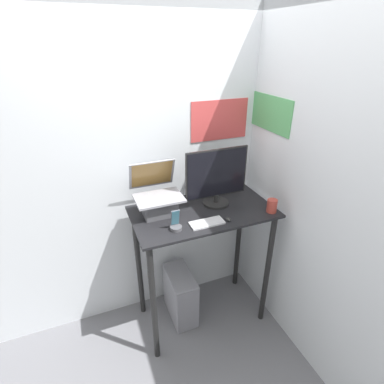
% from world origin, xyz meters
% --- Properties ---
extents(ground_plane, '(12.00, 12.00, 0.00)m').
position_xyz_m(ground_plane, '(0.00, 0.00, 0.00)').
color(ground_plane, slate).
extents(wall_back, '(6.00, 0.06, 2.60)m').
position_xyz_m(wall_back, '(0.00, 0.68, 1.30)').
color(wall_back, silver).
rests_on(wall_back, ground_plane).
extents(wall_side_right, '(0.06, 6.00, 2.60)m').
position_xyz_m(wall_side_right, '(0.63, 0.00, 1.30)').
color(wall_side_right, silver).
rests_on(wall_side_right, ground_plane).
extents(desk, '(1.10, 0.59, 1.13)m').
position_xyz_m(desk, '(0.00, 0.30, 0.88)').
color(desk, black).
rests_on(desk, ground_plane).
extents(laptop, '(0.35, 0.35, 0.38)m').
position_xyz_m(laptop, '(-0.32, 0.40, 1.23)').
color(laptop, '#4C4C51').
rests_on(laptop, desk).
extents(monitor, '(0.51, 0.21, 0.46)m').
position_xyz_m(monitor, '(0.14, 0.36, 1.34)').
color(monitor, black).
rests_on(monitor, desk).
extents(keyboard, '(0.25, 0.11, 0.02)m').
position_xyz_m(keyboard, '(-0.05, 0.12, 1.14)').
color(keyboard, silver).
rests_on(keyboard, desk).
extents(mouse, '(0.03, 0.05, 0.02)m').
position_xyz_m(mouse, '(0.11, 0.10, 1.14)').
color(mouse, '#262626').
rests_on(mouse, desk).
extents(cell_phone, '(0.08, 0.08, 0.15)m').
position_xyz_m(cell_phone, '(-0.28, 0.13, 1.16)').
color(cell_phone, '#4C4C51').
rests_on(cell_phone, desk).
extents(computer_tower, '(0.20, 0.41, 0.47)m').
position_xyz_m(computer_tower, '(-0.18, 0.37, 0.24)').
color(computer_tower, gray).
rests_on(computer_tower, ground_plane).
extents(mug, '(0.08, 0.08, 0.10)m').
position_xyz_m(mug, '(0.48, 0.09, 1.18)').
color(mug, '#9E382D').
rests_on(mug, desk).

